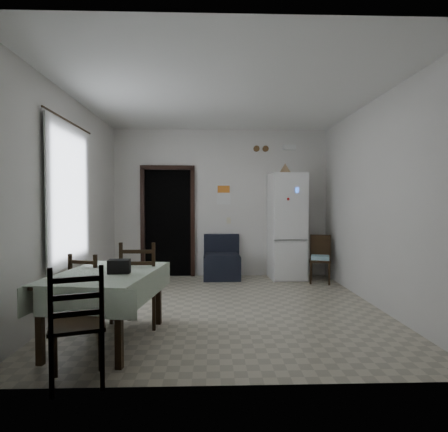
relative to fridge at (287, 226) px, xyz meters
The scene contains 25 objects.
ground 2.51m from the fridge, 123.01° to the right, with size 4.50×4.50×0.00m, color #AAA28B.
ceiling 2.98m from the fridge, 123.01° to the right, with size 4.20×4.50×0.02m, color white, non-canonical shape.
wall_back 1.37m from the fridge, 165.68° to the left, with size 4.20×0.02×2.90m, color silver, non-canonical shape.
wall_front 4.39m from the fridge, 106.70° to the right, with size 4.20×0.02×2.90m, color silver, non-canonical shape.
wall_left 3.90m from the fridge, 150.08° to the right, with size 0.02×4.50×2.90m, color silver, non-canonical shape.
wall_right 2.15m from the fridge, 66.32° to the right, with size 0.02×4.50×2.90m, color silver, non-canonical shape.
doorway 2.36m from the fridge, 167.21° to the left, with size 1.06×0.52×2.22m.
window_recess 4.05m from the fridge, 147.96° to the right, with size 0.10×1.20×1.60m, color silver.
curtain 3.96m from the fridge, 147.11° to the right, with size 0.02×1.45×1.85m, color silver.
curtain_rod 4.19m from the fridge, 147.03° to the right, with size 0.02×0.02×1.60m, color black.
calendar 1.39m from the fridge, 165.65° to the left, with size 0.28×0.02×0.40m, color white.
calendar_image 1.43m from the fridge, 165.92° to the left, with size 0.24×0.01×0.14m, color orange.
light_switch 1.15m from the fridge, 164.41° to the left, with size 0.08×0.02×0.12m, color beige.
vent_left 1.64m from the fridge, 151.15° to the left, with size 0.12×0.12×0.03m, color brown.
vent_right 1.59m from the fridge, 140.78° to the left, with size 0.12×0.12×0.03m, color brown.
emergency_light 1.57m from the fridge, 71.02° to the left, with size 0.25×0.07×0.09m, color white.
fridge is the anchor object (origin of this frame).
tan_cone 1.10m from the fridge, 129.67° to the right, with size 0.23×0.23×0.19m, color tan.
navy_seat 1.38m from the fridge, behind, with size 0.69×0.67×0.84m, color black, non-canonical shape.
corner_chair 0.88m from the fridge, 38.85° to the right, with size 0.37×0.37×0.86m, color black, non-canonical shape.
dining_table 4.12m from the fridge, 128.34° to the right, with size 0.93×1.41×0.73m, color #A9BBA0, non-canonical shape.
black_bag 4.06m from the fridge, 126.05° to the right, with size 0.22×0.13×0.14m, color black.
dining_chair_far_left 3.98m from the fridge, 136.07° to the right, with size 0.38×0.38×0.88m, color black, non-canonical shape.
dining_chair_far_right 3.55m from the fridge, 130.38° to the right, with size 0.43×0.43×1.00m, color black, non-canonical shape.
dining_chair_near_head 4.84m from the fridge, 121.52° to the right, with size 0.42×0.42×0.97m, color black, non-canonical shape.
Camera 1 is at (-0.19, -5.16, 1.45)m, focal length 30.00 mm.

